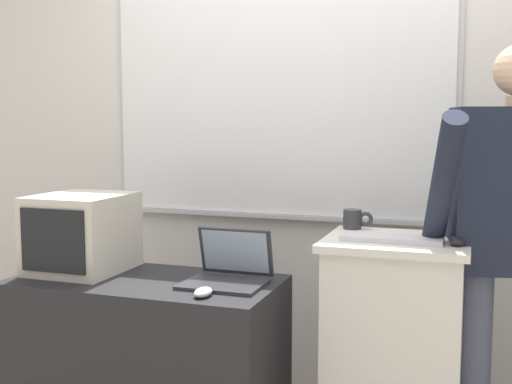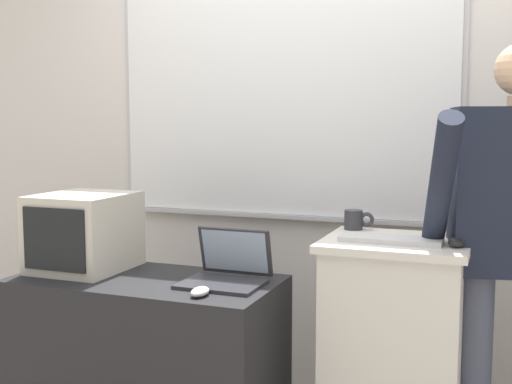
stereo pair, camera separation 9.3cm
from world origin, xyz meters
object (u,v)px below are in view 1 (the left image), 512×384
at_px(lectern_podium, 394,355).
at_px(computer_mouse_by_keyboard, 457,241).
at_px(laptop, 229,269).
at_px(wireless_keyboard, 392,239).
at_px(computer_mouse_by_laptop, 203,292).
at_px(crt_monitor, 82,233).
at_px(side_desk, 148,370).
at_px(coffee_mug, 354,219).

height_order(lectern_podium, computer_mouse_by_keyboard, computer_mouse_by_keyboard).
height_order(laptop, wireless_keyboard, laptop).
height_order(computer_mouse_by_laptop, crt_monitor, crt_monitor).
bearing_deg(laptop, computer_mouse_by_laptop, -93.14).
bearing_deg(computer_mouse_by_keyboard, side_desk, -171.28).
bearing_deg(crt_monitor, laptop, 0.85).
bearing_deg(computer_mouse_by_keyboard, lectern_podium, 163.65).
height_order(wireless_keyboard, crt_monitor, crt_monitor).
distance_m(laptop, crt_monitor, 0.68).
xyz_separation_m(lectern_podium, computer_mouse_by_keyboard, (0.23, -0.07, 0.49)).
bearing_deg(crt_monitor, computer_mouse_by_laptop, -18.07).
bearing_deg(side_desk, computer_mouse_by_laptop, -27.39).
distance_m(wireless_keyboard, computer_mouse_by_keyboard, 0.24).
xyz_separation_m(wireless_keyboard, crt_monitor, (-1.29, -0.14, -0.03)).
relative_size(lectern_podium, wireless_keyboard, 2.48).
distance_m(wireless_keyboard, computer_mouse_by_laptop, 0.74).
bearing_deg(lectern_podium, coffee_mug, 138.79).
height_order(side_desk, wireless_keyboard, wireless_keyboard).
relative_size(computer_mouse_by_laptop, coffee_mug, 0.79).
distance_m(side_desk, computer_mouse_by_laptop, 0.54).
distance_m(wireless_keyboard, crt_monitor, 1.29).
bearing_deg(side_desk, laptop, 9.14).
xyz_separation_m(lectern_podium, crt_monitor, (-1.30, -0.21, 0.45)).
xyz_separation_m(laptop, computer_mouse_by_laptop, (-0.01, -0.22, -0.04)).
bearing_deg(computer_mouse_by_laptop, laptop, 86.86).
bearing_deg(crt_monitor, lectern_podium, 8.99).
bearing_deg(computer_mouse_by_keyboard, computer_mouse_by_laptop, -157.88).
bearing_deg(computer_mouse_by_keyboard, coffee_mug, 150.44).
height_order(side_desk, crt_monitor, crt_monitor).
relative_size(laptop, wireless_keyboard, 0.82).
distance_m(side_desk, laptop, 0.56).
bearing_deg(wireless_keyboard, computer_mouse_by_keyboard, -1.28).
xyz_separation_m(laptop, computer_mouse_by_keyboard, (0.86, 0.13, 0.14)).
xyz_separation_m(laptop, wireless_keyboard, (0.62, 0.13, 0.14)).
relative_size(lectern_podium, coffee_mug, 7.43).
xyz_separation_m(side_desk, coffee_mug, (0.77, 0.43, 0.60)).
distance_m(side_desk, crt_monitor, 0.64).
relative_size(side_desk, wireless_keyboard, 2.83).
bearing_deg(lectern_podium, computer_mouse_by_laptop, -146.78).
bearing_deg(computer_mouse_by_laptop, computer_mouse_by_keyboard, 22.12).
height_order(computer_mouse_by_keyboard, crt_monitor, crt_monitor).
distance_m(lectern_podium, computer_mouse_by_keyboard, 0.54).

